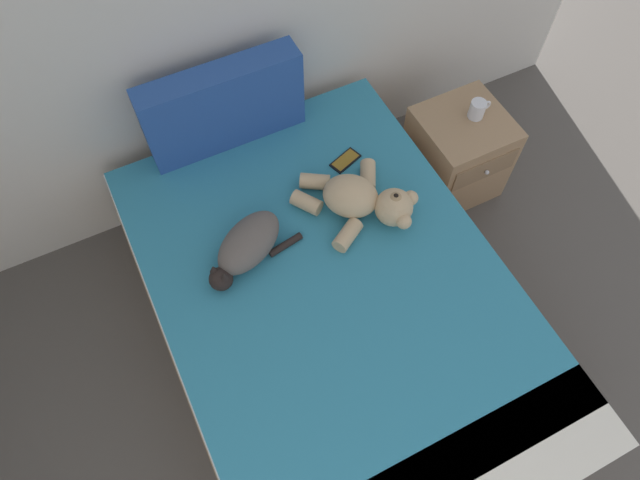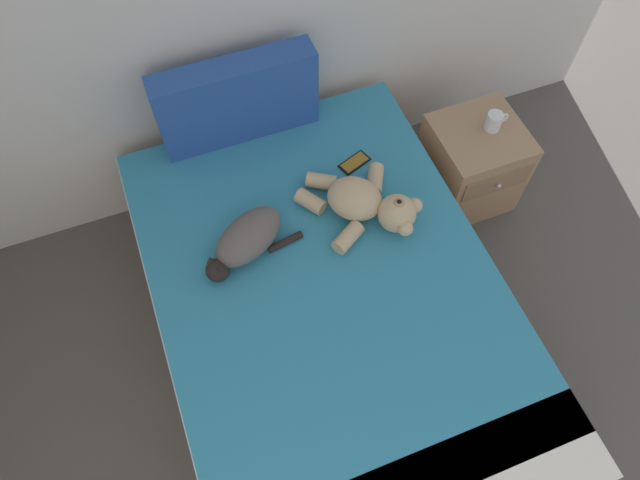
{
  "view_description": "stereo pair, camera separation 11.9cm",
  "coord_description": "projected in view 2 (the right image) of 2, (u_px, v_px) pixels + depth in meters",
  "views": [
    {
      "loc": [
        1.27,
        1.93,
        2.69
      ],
      "look_at": [
        1.82,
        3.04,
        0.58
      ],
      "focal_mm": 32.11,
      "sensor_mm": 36.0,
      "label": 1
    },
    {
      "loc": [
        1.38,
        1.88,
        2.69
      ],
      "look_at": [
        1.82,
        3.04,
        0.58
      ],
      "focal_mm": 32.11,
      "sensor_mm": 36.0,
      "label": 2
    }
  ],
  "objects": [
    {
      "name": "bed",
      "position": [
        329.0,
        316.0,
        2.6
      ],
      "size": [
        1.45,
        2.08,
        0.56
      ],
      "color": "#9E7A56",
      "rests_on": "ground_plane"
    },
    {
      "name": "cell_phone",
      "position": [
        354.0,
        163.0,
        2.68
      ],
      "size": [
        0.16,
        0.12,
        0.01
      ],
      "color": "black",
      "rests_on": "bed"
    },
    {
      "name": "mug",
      "position": [
        494.0,
        121.0,
        2.82
      ],
      "size": [
        0.12,
        0.08,
        0.09
      ],
      "color": "silver",
      "rests_on": "nightstand"
    },
    {
      "name": "teddy_bear",
      "position": [
        366.0,
        204.0,
        2.48
      ],
      "size": [
        0.5,
        0.49,
        0.18
      ],
      "color": "tan",
      "rests_on": "bed"
    },
    {
      "name": "cat",
      "position": [
        246.0,
        240.0,
        2.39
      ],
      "size": [
        0.44,
        0.33,
        0.15
      ],
      "color": "#59514C",
      "rests_on": "bed"
    },
    {
      "name": "patterned_cushion",
      "position": [
        237.0,
        100.0,
        2.61
      ],
      "size": [
        0.74,
        0.14,
        0.42
      ],
      "color": "#264C99",
      "rests_on": "bed"
    },
    {
      "name": "nightstand",
      "position": [
        471.0,
        165.0,
        3.06
      ],
      "size": [
        0.44,
        0.47,
        0.51
      ],
      "color": "#9E7A56",
      "rests_on": "ground_plane"
    }
  ]
}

